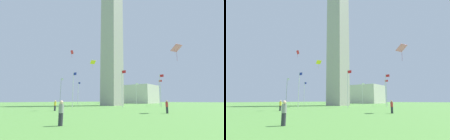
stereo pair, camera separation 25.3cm
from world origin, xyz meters
The scene contains 17 objects.
ground_plane centered at (0.00, 0.00, 0.00)m, with size 260.00×260.00×0.00m, color #548C3D.
obelisk_monument centered at (0.00, 0.00, 24.75)m, with size 5.44×5.44×49.49m.
flagpole_n centered at (16.09, 0.00, 4.66)m, with size 1.12×0.14×8.54m.
flagpole_ne centered at (11.40, 11.34, 4.66)m, with size 1.12×0.14×8.54m.
flagpole_e centered at (0.06, 16.04, 4.66)m, with size 1.12×0.14×8.54m.
flagpole_se centered at (-11.28, 11.34, 4.66)m, with size 1.12×0.14×8.54m.
flagpole_s centered at (-15.98, 0.00, 4.66)m, with size 1.12×0.14×8.54m.
flagpole_sw centered at (-11.28, -11.34, 4.66)m, with size 1.12×0.14×8.54m.
flagpole_w centered at (0.06, -16.04, 4.66)m, with size 1.12×0.14×8.54m.
flagpole_nw centered at (11.40, -11.34, 4.66)m, with size 1.12×0.14×8.54m.
person_yellow_shirt centered at (9.36, -27.35, 0.81)m, with size 0.32×0.32×1.64m.
person_red_shirt centered at (25.05, -21.93, 0.81)m, with size 0.32×0.32×1.64m.
person_gray_shirt centered at (23.12, -36.45, 0.79)m, with size 0.32×0.32×1.60m.
kite_red_box centered at (-0.64, -16.31, 13.78)m, with size 0.79×0.88×1.88m.
kite_pink_diamond centered at (25.95, -19.13, 9.03)m, with size 1.59×1.70×2.31m.
kite_yellow_diamond centered at (3.77, -13.11, 11.09)m, with size 1.40×1.52×2.11m.
distant_building centered at (-18.25, 42.88, 5.00)m, with size 28.65×15.57×10.01m.
Camera 1 is at (32.43, -43.39, 1.60)m, focal length 26.88 mm.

